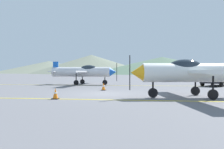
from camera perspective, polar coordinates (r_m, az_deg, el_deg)
ground_plane at (r=14.93m, az=-2.27°, el=-4.96°), size 400.00×400.00×0.00m
apron_line_near at (r=11.85m, az=-4.75°, el=-6.46°), size 80.00×0.16×0.01m
apron_line_far at (r=23.40m, az=1.13°, el=-2.83°), size 80.00×0.16×0.01m
airplane_near at (r=13.61m, az=20.66°, el=0.62°), size 7.63×8.73×2.61m
airplane_mid at (r=25.12m, az=-7.35°, el=0.76°), size 7.58×8.72×2.61m
car_sedan at (r=25.25m, az=25.39°, el=-0.74°), size 4.02×4.52×1.62m
traffic_cone_front at (r=17.51m, az=-2.21°, el=-3.15°), size 0.36×0.36×0.59m
traffic_cone_side at (r=12.41m, az=-14.38°, el=-4.83°), size 0.36×0.36×0.59m
hill_left at (r=178.68m, az=-15.95°, el=1.85°), size 81.66×81.66×9.36m
hill_centerleft at (r=143.88m, az=-5.34°, el=2.67°), size 77.77×77.77×12.08m
hill_centerright at (r=130.46m, az=12.76°, el=2.32°), size 86.64×86.64×9.72m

